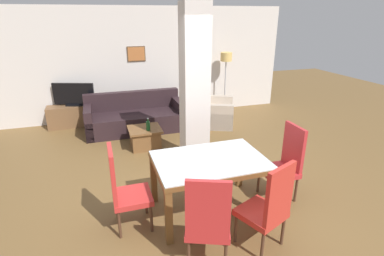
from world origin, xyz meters
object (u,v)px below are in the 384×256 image
object	(u,v)px
dining_chair_near_left	(208,220)
floor_lamp	(226,63)
dining_table	(210,170)
bottle	(148,126)
dining_chair_near_right	(269,206)
sofa	(135,118)
tv_stand	(77,116)
tv_screen	(74,95)
dining_chair_head_right	(285,161)
dining_chair_head_left	(124,188)
coffee_table	(145,137)
armchair	(213,113)

from	to	relation	value
dining_chair_near_left	floor_lamp	size ratio (longest dim) A/B	0.68
dining_table	bottle	xyz separation A→B (m)	(-0.42, 2.21, -0.12)
dining_table	dining_chair_near_left	world-z (taller)	dining_chair_near_left
dining_chair_near_right	sofa	xyz separation A→B (m)	(-0.89, 4.22, -0.28)
tv_stand	tv_screen	distance (m)	0.51
floor_lamp	dining_chair_head_right	bearing A→B (deg)	-101.56
bottle	tv_stand	size ratio (longest dim) A/B	0.19
sofa	dining_chair_near_left	bearing A→B (deg)	92.33
dining_table	dining_chair_head_left	bearing A→B (deg)	180.00
dining_table	dining_chair_head_left	world-z (taller)	dining_chair_head_left
tv_screen	floor_lamp	world-z (taller)	floor_lamp
bottle	tv_stand	xyz separation A→B (m)	(-1.40, 1.85, -0.24)
dining_table	tv_screen	distance (m)	4.45
dining_chair_near_right	tv_stand	bearing A→B (deg)	91.16
bottle	tv_stand	bearing A→B (deg)	127.08
dining_chair_head_left	tv_screen	size ratio (longest dim) A/B	1.19
dining_chair_head_left	tv_stand	world-z (taller)	dining_chair_head_left
tv_stand	floor_lamp	world-z (taller)	floor_lamp
dining_chair_near_right	coffee_table	world-z (taller)	dining_chair_near_right
dining_chair_near_left	dining_chair_head_left	distance (m)	1.15
dining_chair_head_right	bottle	world-z (taller)	dining_chair_head_right
dining_chair_near_left	tv_stand	xyz separation A→B (m)	(-1.46, 4.94, -0.31)
dining_chair_near_left	floor_lamp	xyz separation A→B (m)	(2.31, 4.84, 0.77)
dining_table	armchair	distance (m)	3.45
dining_table	dining_chair_near_right	size ratio (longest dim) A/B	1.32
dining_chair_near_left	armchair	bearing A→B (deg)	89.79
dining_chair_near_left	tv_screen	xyz separation A→B (m)	(-1.46, 4.94, 0.20)
bottle	floor_lamp	world-z (taller)	floor_lamp
dining_table	dining_chair_near_right	distance (m)	0.93
armchair	floor_lamp	world-z (taller)	floor_lamp
dining_chair_near_right	tv_stand	xyz separation A→B (m)	(-2.18, 4.91, -0.31)
dining_chair_head_right	dining_chair_near_right	size ratio (longest dim) A/B	1.00
dining_chair_near_left	sofa	xyz separation A→B (m)	(-0.17, 4.24, -0.28)
dining_table	dining_chair_near_left	xyz separation A→B (m)	(-0.36, -0.88, -0.05)
dining_chair_head_left	bottle	size ratio (longest dim) A/B	4.38
dining_chair_head_left	floor_lamp	world-z (taller)	floor_lamp
dining_chair_head_right	armchair	bearing A→B (deg)	-3.09
dining_chair_near_right	tv_screen	xyz separation A→B (m)	(-2.18, 4.91, 0.20)
dining_table	bottle	size ratio (longest dim) A/B	5.77
dining_chair_head_left	dining_chair_head_right	bearing A→B (deg)	90.00
dining_chair_head_right	coffee_table	xyz separation A→B (m)	(-1.62, 2.34, -0.36)
dining_chair_near_left	coffee_table	size ratio (longest dim) A/B	1.72
dining_chair_head_left	floor_lamp	bearing A→B (deg)	142.33
tv_stand	dining_chair_near_right	bearing A→B (deg)	-66.10
dining_chair_near_left	dining_chair_near_right	xyz separation A→B (m)	(0.72, 0.02, 0.00)
tv_stand	floor_lamp	xyz separation A→B (m)	(3.77, -0.10, 1.08)
dining_table	armchair	size ratio (longest dim) A/B	1.19
dining_table	tv_stand	xyz separation A→B (m)	(-1.82, 4.06, -0.36)
tv_screen	floor_lamp	size ratio (longest dim) A/B	0.57
dining_table	tv_stand	bearing A→B (deg)	114.14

